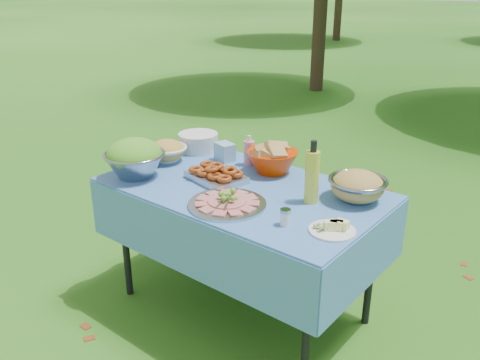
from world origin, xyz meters
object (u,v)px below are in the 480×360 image
oil_bottle (312,172)px  charcuterie_platter (227,197)px  salad_bowl (134,158)px  pasta_bowl_steel (357,186)px  bread_bowl (272,156)px  picnic_table (242,250)px  plate_stack (198,142)px

oil_bottle → charcuterie_platter: bearing=-135.3°
salad_bowl → pasta_bowl_steel: size_ratio=1.16×
pasta_bowl_steel → oil_bottle: (-0.16, -0.16, 0.08)m
charcuterie_platter → pasta_bowl_steel: bearing=44.8°
salad_bowl → bread_bowl: (0.55, 0.53, -0.01)m
bread_bowl → charcuterie_platter: bearing=-79.6°
picnic_table → bread_bowl: size_ratio=5.09×
pasta_bowl_steel → oil_bottle: size_ratio=0.91×
salad_bowl → picnic_table: bearing=24.7°
picnic_table → pasta_bowl_steel: pasta_bowl_steel is taller
bread_bowl → salad_bowl: bearing=-136.0°
picnic_table → charcuterie_platter: 0.49m
plate_stack → oil_bottle: bearing=-13.5°
salad_bowl → pasta_bowl_steel: bearing=23.6°
bread_bowl → charcuterie_platter: (0.09, -0.50, -0.05)m
salad_bowl → plate_stack: (-0.04, 0.55, -0.05)m
salad_bowl → oil_bottle: size_ratio=1.05×
bread_bowl → pasta_bowl_steel: 0.55m
salad_bowl → bread_bowl: bearing=44.0°
picnic_table → pasta_bowl_steel: 0.74m
picnic_table → bread_bowl: bearing=91.2°
plate_stack → bread_bowl: bearing=-2.0°
picnic_table → salad_bowl: 0.78m
pasta_bowl_steel → oil_bottle: oil_bottle is taller
plate_stack → oil_bottle: size_ratio=0.79×
salad_bowl → pasta_bowl_steel: (1.10, 0.48, -0.03)m
plate_stack → charcuterie_platter: plate_stack is taller
charcuterie_platter → bread_bowl: bearing=100.4°
picnic_table → oil_bottle: size_ratio=4.64×
salad_bowl → bread_bowl: 0.76m
picnic_table → bread_bowl: bread_bowl is taller
salad_bowl → oil_bottle: (0.93, 0.32, 0.05)m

